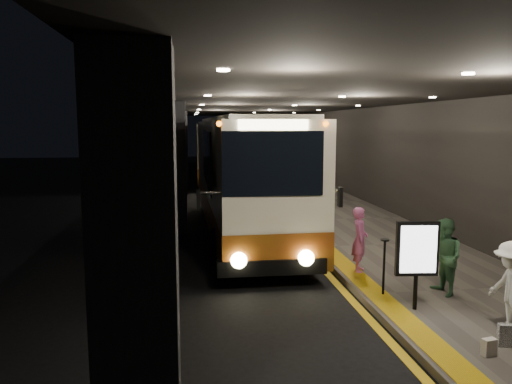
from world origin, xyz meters
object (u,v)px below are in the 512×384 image
passenger_waiting_white (511,289)px  info_sign (417,251)px  coach_main (244,180)px  bag_polka (508,335)px  bag_plain (489,347)px  stanchion_post (384,267)px  coach_second (218,154)px  passenger_waiting_green (445,257)px  passenger_boarding (360,240)px

passenger_waiting_white → info_sign: size_ratio=0.94×
coach_main → bag_polka: size_ratio=33.48×
bag_plain → stanchion_post: stanchion_post is taller
coach_main → info_sign: (2.47, -7.73, -0.51)m
coach_second → passenger_waiting_green: size_ratio=7.40×
coach_second → passenger_boarding: size_ratio=7.56×
bag_plain → coach_second: bearing=95.9°
passenger_waiting_white → stanchion_post: 2.57m
bag_polka → info_sign: (-0.75, 1.72, 0.97)m
passenger_boarding → info_sign: 2.58m
passenger_waiting_green → passenger_waiting_white: 2.04m
passenger_waiting_green → bag_plain: size_ratio=5.95×
passenger_waiting_green → info_sign: size_ratio=0.93×
info_sign → stanchion_post: (-0.29, 0.87, -0.57)m
coach_main → passenger_boarding: (2.24, -5.18, -0.88)m
bag_polka → passenger_waiting_white: bearing=55.3°
bag_polka → bag_plain: bag_polka is taller
passenger_waiting_green → bag_polka: 2.52m
bag_polka → coach_second: bearing=97.0°
coach_main → stanchion_post: coach_main is taller
bag_plain → passenger_waiting_white: bearing=41.0°
passenger_waiting_white → bag_polka: passenger_waiting_white is taller
coach_main → bag_plain: 10.21m
coach_main → coach_second: (0.05, 16.17, -0.04)m
passenger_waiting_green → bag_plain: (-0.68, -2.70, -0.66)m
passenger_boarding → passenger_waiting_green: passenger_waiting_green is taller
coach_second → bag_polka: coach_second is taller
coach_main → info_sign: size_ratio=7.11×
coach_main → passenger_boarding: coach_main is taller
passenger_waiting_white → passenger_boarding: bearing=-160.6°
passenger_waiting_green → info_sign: info_sign is taller
passenger_waiting_white → bag_plain: bearing=-47.5°
bag_plain → info_sign: info_sign is taller
passenger_waiting_green → passenger_waiting_white: passenger_waiting_white is taller
coach_main → bag_plain: bearing=-75.7°
coach_main → passenger_waiting_white: bearing=-70.3°
stanchion_post → coach_main: bearing=107.6°
coach_main → passenger_waiting_green: 7.85m
passenger_waiting_white → stanchion_post: passenger_waiting_white is taller
passenger_waiting_white → bag_polka: bearing=-33.2°
stanchion_post → passenger_waiting_green: bearing=-7.2°
coach_main → passenger_boarding: 5.72m
bag_plain → stanchion_post: bearing=101.0°
coach_second → passenger_boarding: (2.19, -21.36, -0.84)m
passenger_waiting_green → info_sign: 1.24m
passenger_boarding → bag_polka: size_ratio=4.29×
coach_second → stanchion_post: coach_second is taller
coach_main → bag_polka: (3.22, -9.45, -1.48)m
passenger_waiting_white → bag_plain: 1.20m
coach_main → passenger_waiting_green: size_ratio=7.63×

